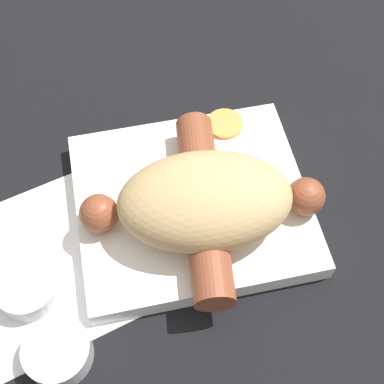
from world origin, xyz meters
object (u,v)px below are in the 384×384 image
Objects in this scene: sausage at (203,205)px; condiment_cup_near at (29,288)px; condiment_cup_far at (58,352)px; food_tray at (192,204)px; bread_roll at (205,201)px.

sausage is 0.16m from condiment_cup_near.
condiment_cup_far is at bearing 33.77° from sausage.
food_tray is at bearing -72.17° from sausage.
sausage is 3.95× the size of condiment_cup_far.
condiment_cup_near is at bearing 11.89° from sausage.
bread_roll reaches higher than condiment_cup_near.
sausage is at bearing -146.23° from condiment_cup_far.
condiment_cup_near and condiment_cup_far have the same top height.
condiment_cup_near is at bearing 18.93° from food_tray.
bread_roll is at bearing -169.87° from condiment_cup_near.
sausage is at bearing -168.11° from condiment_cup_near.
sausage is at bearing -90.09° from bread_roll.
food_tray is at bearing -161.07° from condiment_cup_near.
condiment_cup_near is at bearing -71.07° from condiment_cup_far.
bread_roll is (-0.01, 0.02, 0.04)m from food_tray.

